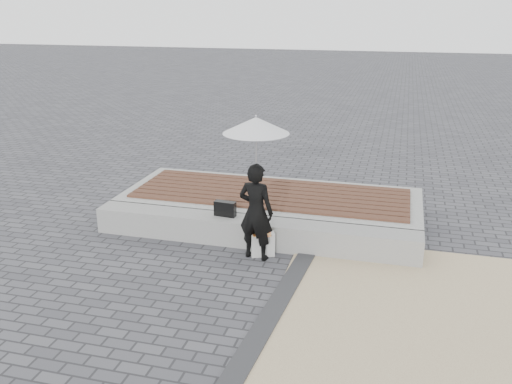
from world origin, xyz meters
TOP-DOWN VIEW (x-y plane):
  - ground at (0.00, 0.00)m, footprint 80.00×80.00m
  - terrazzo_zone at (3.20, -0.50)m, footprint 5.00×5.00m
  - edging_band at (0.75, -0.50)m, footprint 0.61×5.20m
  - seating_ledge at (0.00, 1.60)m, footprint 5.00×0.45m
  - timber_platform at (0.00, 2.80)m, footprint 5.00×2.00m
  - timber_decking at (0.00, 2.80)m, footprint 4.60×1.60m
  - woman at (0.18, 1.15)m, footprint 0.57×0.43m
  - parasol at (0.18, 1.15)m, footprint 0.90×0.90m
  - handbag at (-0.44, 1.63)m, footprint 0.34×0.14m
  - canvas_tote at (0.26, 1.24)m, footprint 0.37×0.26m
  - magazine at (0.26, 1.19)m, footprint 0.30×0.26m

SIDE VIEW (x-z plane):
  - ground at x=0.00m, z-range 0.00..0.00m
  - terrazzo_zone at x=3.20m, z-range 0.00..0.02m
  - edging_band at x=0.75m, z-range 0.00..0.04m
  - canvas_tote at x=0.26m, z-range 0.00..0.36m
  - seating_ledge at x=0.00m, z-range 0.00..0.40m
  - timber_platform at x=0.00m, z-range 0.00..0.40m
  - magazine at x=0.26m, z-range 0.36..0.37m
  - timber_decking at x=0.00m, z-range 0.40..0.44m
  - handbag at x=-0.44m, z-range 0.40..0.63m
  - woman at x=0.18m, z-range 0.00..1.41m
  - parasol at x=0.18m, z-range 1.36..2.52m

